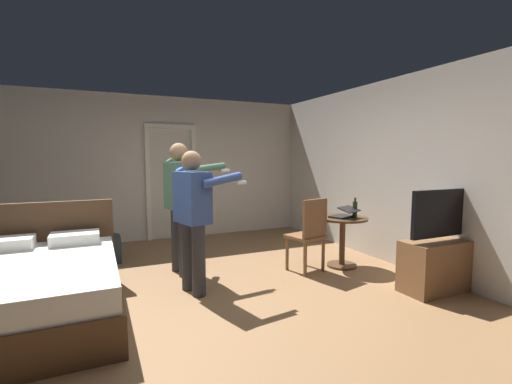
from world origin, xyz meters
name	(u,v)px	position (x,y,z in m)	size (l,w,h in m)	color
ground_plane	(220,297)	(0.00, 0.00, 0.00)	(6.85, 6.85, 0.00)	olive
wall_back	(165,168)	(0.00, 3.17, 1.32)	(5.55, 0.12, 2.64)	beige
wall_right	(407,173)	(2.72, 0.00, 1.32)	(0.12, 6.46, 2.64)	beige
doorway_frame	(171,174)	(0.10, 3.09, 1.22)	(0.93, 0.08, 2.13)	white
bed	(35,289)	(-1.75, 0.20, 0.30)	(1.46, 1.98, 1.02)	#4C331E
tv_flatscreen	(439,259)	(2.36, -0.84, 0.36)	(0.92, 0.40, 1.17)	brown
side_table	(342,233)	(1.92, 0.35, 0.48)	(0.69, 0.69, 0.70)	#4C331E
laptop	(344,214)	(1.90, 0.31, 0.75)	(0.42, 0.42, 0.16)	black
bottle_on_table	(355,209)	(2.06, 0.27, 0.82)	(0.06, 0.06, 0.27)	#253016
wooden_chair	(309,232)	(1.36, 0.33, 0.54)	(0.51, 0.51, 0.99)	brown
person_blue_shirt	(193,212)	(-0.21, 0.27, 0.93)	(0.77, 0.63, 1.60)	#333338
person_striped_shirt	(181,198)	(-0.20, 0.98, 1.00)	(0.78, 0.65, 1.71)	#333338
suitcase_dark	(97,247)	(-1.22, 2.24, 0.16)	(0.58, 0.35, 0.32)	black
suitcase_small	(101,250)	(-1.16, 1.90, 0.19)	(0.53, 0.33, 0.38)	#1E2D38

